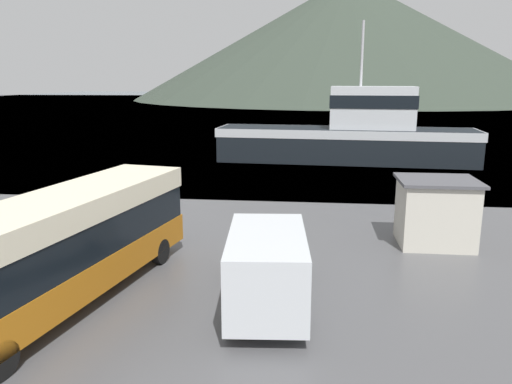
{
  "coord_description": "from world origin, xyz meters",
  "views": [
    {
      "loc": [
        4.76,
        -4.62,
        6.46
      ],
      "look_at": [
        2.58,
        14.96,
        2.0
      ],
      "focal_mm": 35.0,
      "sensor_mm": 36.0,
      "label": 1
    }
  ],
  "objects_px": {
    "delivery_van": "(267,264)",
    "tour_bus": "(65,244)",
    "fishing_boat": "(351,135)",
    "dock_kiosk": "(436,212)"
  },
  "relations": [
    {
      "from": "tour_bus",
      "to": "fishing_boat",
      "type": "height_order",
      "value": "fishing_boat"
    },
    {
      "from": "dock_kiosk",
      "to": "delivery_van",
      "type": "bearing_deg",
      "value": -135.01
    },
    {
      "from": "delivery_van",
      "to": "tour_bus",
      "type": "bearing_deg",
      "value": -179.14
    },
    {
      "from": "tour_bus",
      "to": "dock_kiosk",
      "type": "distance_m",
      "value": 13.73
    },
    {
      "from": "tour_bus",
      "to": "fishing_boat",
      "type": "bearing_deg",
      "value": 80.38
    },
    {
      "from": "tour_bus",
      "to": "fishing_boat",
      "type": "distance_m",
      "value": 28.93
    },
    {
      "from": "tour_bus",
      "to": "fishing_boat",
      "type": "xyz_separation_m",
      "value": [
        10.13,
        27.09,
        0.36
      ]
    },
    {
      "from": "tour_bus",
      "to": "dock_kiosk",
      "type": "xyz_separation_m",
      "value": [
        11.98,
        6.7,
        -0.48
      ]
    },
    {
      "from": "delivery_van",
      "to": "fishing_boat",
      "type": "relative_size",
      "value": 0.31
    },
    {
      "from": "tour_bus",
      "to": "delivery_van",
      "type": "bearing_deg",
      "value": 16.31
    }
  ]
}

